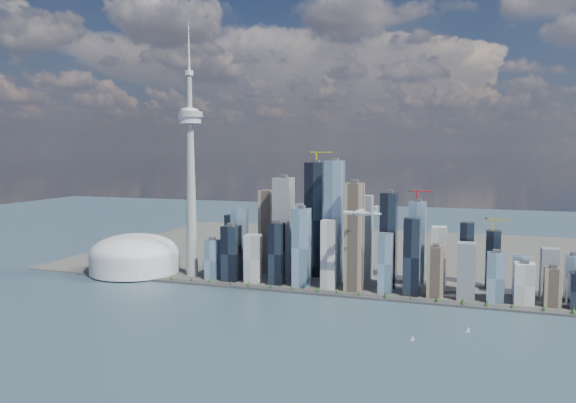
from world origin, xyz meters
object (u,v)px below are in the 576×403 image
(dome_stadium, at_px, (135,256))
(sailboat_west, at_px, (413,339))
(airplane, at_px, (361,213))
(sailboat_east, at_px, (468,330))
(needle_tower, at_px, (191,170))

(dome_stadium, xyz_separation_m, sailboat_west, (647.89, -263.72, -36.24))
(airplane, bearing_deg, sailboat_east, -30.05)
(airplane, xyz_separation_m, sailboat_west, (114.60, -181.96, -162.44))
(sailboat_west, bearing_deg, airplane, 123.50)
(dome_stadium, bearing_deg, needle_tower, 4.09)
(sailboat_west, xyz_separation_m, sailboat_east, (76.70, 66.69, 0.01))
(needle_tower, xyz_separation_m, sailboat_west, (507.89, -273.72, -232.64))
(needle_tower, xyz_separation_m, sailboat_east, (584.59, -207.02, -232.63))
(sailboat_east, bearing_deg, dome_stadium, 151.50)
(dome_stadium, height_order, airplane, airplane)
(dome_stadium, relative_size, sailboat_east, 19.99)
(dome_stadium, height_order, sailboat_east, dome_stadium)
(needle_tower, distance_m, dome_stadium, 241.40)
(sailboat_west, distance_m, sailboat_east, 101.64)
(needle_tower, relative_size, sailboat_west, 55.24)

